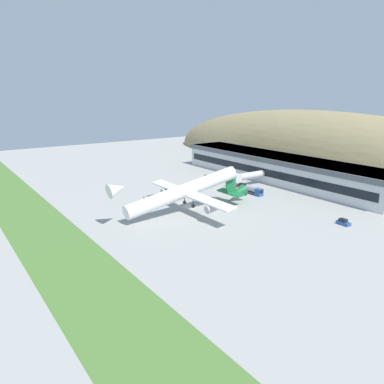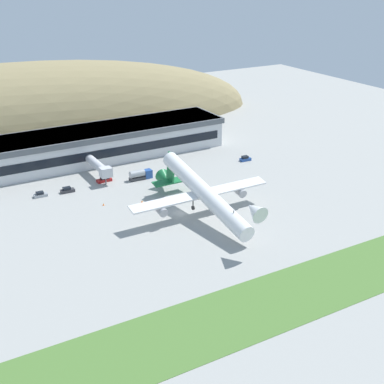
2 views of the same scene
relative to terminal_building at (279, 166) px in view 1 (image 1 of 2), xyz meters
The scene contains 13 objects.
ground_plane 52.33m from the terminal_building, 79.70° to the right, with size 331.29×331.29×0.00m, color #9E9E99.
grass_strip_foreground 96.15m from the terminal_building, 84.44° to the right, with size 298.16×17.05×0.08m, color #4C7533.
hill_backdrop 46.31m from the terminal_building, 110.96° to the left, with size 219.81×55.08×53.77m, color #8E7F56.
terminal_building is the anchor object (origin of this frame).
jetway_0 17.78m from the terminal_building, 90.64° to the right, with size 3.38×15.62×5.43m.
cargo_airplane 57.09m from the terminal_building, 76.16° to the right, with size 39.50×48.48×12.50m.
service_car_0 54.80m from the terminal_building, 28.95° to the right, with size 3.78×2.00×1.68m.
service_car_1 26.38m from the terminal_building, 117.82° to the right, with size 4.02×1.83×1.60m.
service_car_2 30.00m from the terminal_building, 131.67° to the right, with size 3.87×1.99×1.44m.
service_car_3 21.06m from the terminal_building, 89.48° to the right, with size 4.59×2.04×1.54m.
fuel_truck 26.63m from the terminal_building, 66.49° to the right, with size 7.23×2.29×3.04m.
traffic_cone_0 40.45m from the terminal_building, 84.88° to the right, with size 0.52×0.52×0.58m.
traffic_cone_1 37.46m from the terminal_building, 99.88° to the right, with size 0.52×0.52×0.58m.
Camera 1 is at (93.95, -65.25, 35.14)m, focal length 35.00 mm.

